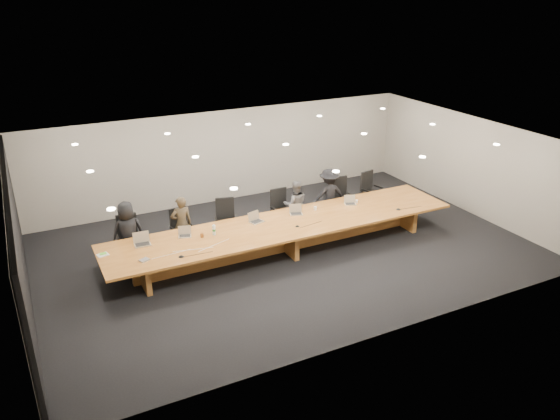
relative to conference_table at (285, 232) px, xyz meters
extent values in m
plane|color=black|center=(0.00, 0.00, -0.52)|extent=(12.00, 12.00, 0.00)
cube|color=#B4AEA4|center=(0.00, 4.00, 0.88)|extent=(12.00, 0.02, 2.80)
cube|color=black|center=(-5.94, 0.00, 0.85)|extent=(0.08, 7.84, 2.74)
cube|color=brown|center=(0.00, 0.00, 0.20)|extent=(9.00, 1.80, 0.06)
cube|color=brown|center=(0.00, 0.00, -0.18)|extent=(7.65, 0.15, 0.69)
cube|color=brown|center=(-3.60, 0.00, -0.18)|extent=(0.12, 1.26, 0.69)
cube|color=brown|center=(0.00, 0.00, -0.18)|extent=(0.12, 1.26, 0.69)
cube|color=brown|center=(3.60, 0.00, -0.18)|extent=(0.12, 1.26, 0.69)
imported|color=black|center=(-3.61, 1.15, 0.25)|extent=(0.77, 0.52, 1.55)
imported|color=#342A1C|center=(-2.29, 1.19, 0.20)|extent=(0.54, 0.36, 1.44)
imported|color=#535355|center=(0.90, 1.16, 0.16)|extent=(0.78, 0.69, 1.36)
imported|color=black|center=(1.96, 1.17, 0.24)|extent=(1.03, 0.65, 1.53)
cylinder|color=silver|center=(-1.80, 0.18, 0.35)|extent=(0.09, 0.09, 0.24)
cylinder|color=brown|center=(-2.11, 0.17, 0.28)|extent=(0.08, 0.08, 0.10)
cone|color=silver|center=(1.09, 0.42, 0.28)|extent=(0.10, 0.10, 0.10)
cone|color=white|center=(2.35, 0.36, 0.27)|extent=(0.09, 0.09, 0.08)
cube|color=silver|center=(-4.35, 0.28, 0.24)|extent=(0.27, 0.23, 0.01)
cube|color=#5AB831|center=(-4.34, 0.30, 0.25)|extent=(0.15, 0.09, 0.02)
cube|color=#AFAFB4|center=(-3.60, -0.39, 0.24)|extent=(0.24, 0.22, 0.03)
cone|color=black|center=(-2.84, -0.57, 0.25)|extent=(0.17, 0.17, 0.03)
cone|color=black|center=(0.18, -0.29, 0.24)|extent=(0.11, 0.11, 0.03)
cone|color=black|center=(3.06, -0.53, 0.25)|extent=(0.14, 0.14, 0.03)
camera|label=1|loc=(-5.64, -10.96, 5.73)|focal=35.00mm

